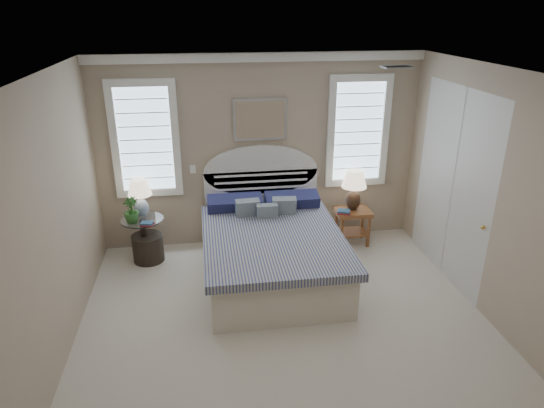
{
  "coord_description": "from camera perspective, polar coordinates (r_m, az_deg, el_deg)",
  "views": [
    {
      "loc": [
        -0.81,
        -4.03,
        3.26
      ],
      "look_at": [
        -0.06,
        1.0,
        1.17
      ],
      "focal_mm": 32.0,
      "sensor_mm": 36.0,
      "label": 1
    }
  ],
  "objects": [
    {
      "name": "nightstand_right",
      "position": [
        7.13,
        9.45,
        -1.77
      ],
      "size": [
        0.5,
        0.4,
        0.53
      ],
      "color": "brown",
      "rests_on": "floor"
    },
    {
      "name": "books_right",
      "position": [
        6.93,
        8.45,
        -0.92
      ],
      "size": [
        0.22,
        0.18,
        0.05
      ],
      "rotation": [
        0.0,
        0.0,
        -0.33
      ],
      "color": "maroon",
      "rests_on": "nightstand_right"
    },
    {
      "name": "closet_door",
      "position": [
        6.39,
        20.46,
        2.06
      ],
      "size": [
        0.02,
        1.8,
        2.4
      ],
      "primitive_type": "cube",
      "color": "silver",
      "rests_on": "floor"
    },
    {
      "name": "floor_pot",
      "position": [
        6.86,
        -14.36,
        -5.01
      ],
      "size": [
        0.48,
        0.48,
        0.38
      ],
      "primitive_type": "cylinder",
      "rotation": [
        0.0,
        0.0,
        -0.16
      ],
      "color": "black",
      "rests_on": "floor"
    },
    {
      "name": "lamp_left",
      "position": [
        6.66,
        -15.28,
        1.18
      ],
      "size": [
        0.33,
        0.33,
        0.52
      ],
      "rotation": [
        0.0,
        0.0,
        -0.02
      ],
      "color": "silver",
      "rests_on": "side_table_left"
    },
    {
      "name": "side_table_left",
      "position": [
        6.77,
        -14.85,
        -3.58
      ],
      "size": [
        0.56,
        0.56,
        0.63
      ],
      "color": "black",
      "rests_on": "floor"
    },
    {
      "name": "window_left",
      "position": [
        6.76,
        -14.67,
        7.37
      ],
      "size": [
        0.9,
        0.06,
        1.6
      ],
      "primitive_type": "cube",
      "color": "silver",
      "rests_on": "wall_back"
    },
    {
      "name": "window_right",
      "position": [
        7.07,
        10.05,
        8.4
      ],
      "size": [
        0.9,
        0.06,
        1.6
      ],
      "primitive_type": "cube",
      "color": "silver",
      "rests_on": "wall_back"
    },
    {
      "name": "hvac_vent",
      "position": [
        5.26,
        14.52,
        15.33
      ],
      "size": [
        0.3,
        0.2,
        0.02
      ],
      "primitive_type": "cube",
      "color": "#B2B2B2",
      "rests_on": "ceiling"
    },
    {
      "name": "switch_plate",
      "position": [
        6.85,
        -9.31,
        4.07
      ],
      "size": [
        0.08,
        0.01,
        0.12
      ],
      "primitive_type": "cube",
      "color": "white",
      "rests_on": "wall_back"
    },
    {
      "name": "books_left",
      "position": [
        6.45,
        -14.48,
        -2.27
      ],
      "size": [
        0.18,
        0.15,
        0.04
      ],
      "rotation": [
        0.0,
        0.0,
        -0.21
      ],
      "color": "maroon",
      "rests_on": "side_table_left"
    },
    {
      "name": "floor",
      "position": [
        5.24,
        2.31,
        -16.14
      ],
      "size": [
        4.5,
        5.0,
        0.01
      ],
      "primitive_type": "cube",
      "color": "beige",
      "rests_on": "ground"
    },
    {
      "name": "bed",
      "position": [
        6.24,
        -0.12,
        -5.08
      ],
      "size": [
        1.72,
        2.28,
        1.47
      ],
      "color": "beige",
      "rests_on": "floor"
    },
    {
      "name": "lamp_right",
      "position": [
        6.99,
        9.63,
        2.15
      ],
      "size": [
        0.45,
        0.45,
        0.58
      ],
      "rotation": [
        0.0,
        0.0,
        0.31
      ],
      "color": "black",
      "rests_on": "nightstand_right"
    },
    {
      "name": "crown_molding",
      "position": [
        6.57,
        -1.47,
        16.9
      ],
      "size": [
        4.5,
        0.08,
        0.12
      ],
      "primitive_type": "cube",
      "color": "white",
      "rests_on": "wall_back"
    },
    {
      "name": "painting",
      "position": [
        6.69,
        -1.4,
        9.89
      ],
      "size": [
        0.74,
        0.04,
        0.58
      ],
      "primitive_type": "cube",
      "color": "silver",
      "rests_on": "wall_back"
    },
    {
      "name": "wall_right",
      "position": [
        5.4,
        26.7,
        -0.86
      ],
      "size": [
        0.02,
        5.0,
        2.7
      ],
      "primitive_type": "cube",
      "color": "tan",
      "rests_on": "floor"
    },
    {
      "name": "wall_back",
      "position": [
        6.85,
        -1.41,
        6.12
      ],
      "size": [
        4.5,
        0.02,
        2.7
      ],
      "primitive_type": "cube",
      "color": "tan",
      "rests_on": "floor"
    },
    {
      "name": "wall_left",
      "position": [
        4.68,
        -25.65,
        -4.1
      ],
      "size": [
        0.02,
        5.0,
        2.7
      ],
      "primitive_type": "cube",
      "color": "tan",
      "rests_on": "floor"
    },
    {
      "name": "ceiling",
      "position": [
        4.14,
        2.9,
        14.55
      ],
      "size": [
        4.5,
        5.0,
        0.01
      ],
      "primitive_type": "cube",
      "color": "silver",
      "rests_on": "wall_back"
    },
    {
      "name": "potted_plant",
      "position": [
        6.53,
        -16.25,
        -0.72
      ],
      "size": [
        0.24,
        0.24,
        0.34
      ],
      "primitive_type": "imported",
      "rotation": [
        0.0,
        0.0,
        -0.29
      ],
      "color": "#387930",
      "rests_on": "side_table_left"
    }
  ]
}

